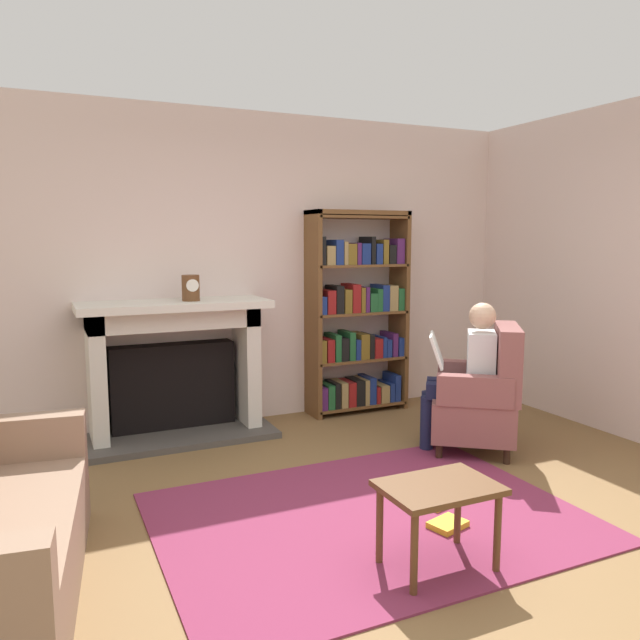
% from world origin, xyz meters
% --- Properties ---
extents(ground, '(14.00, 14.00, 0.00)m').
position_xyz_m(ground, '(0.00, 0.00, 0.00)').
color(ground, brown).
extents(back_wall, '(5.60, 0.10, 2.70)m').
position_xyz_m(back_wall, '(0.00, 2.55, 1.35)').
color(back_wall, beige).
rests_on(back_wall, ground).
extents(side_wall_right, '(0.10, 5.20, 2.70)m').
position_xyz_m(side_wall_right, '(2.65, 1.25, 1.35)').
color(side_wall_right, beige).
rests_on(side_wall_right, ground).
extents(area_rug, '(2.40, 1.80, 0.01)m').
position_xyz_m(area_rug, '(0.00, 0.30, 0.01)').
color(area_rug, '#7E2B49').
rests_on(area_rug, ground).
extents(fireplace, '(1.53, 0.64, 1.12)m').
position_xyz_m(fireplace, '(-0.70, 2.30, 0.59)').
color(fireplace, '#4C4742').
rests_on(fireplace, ground).
extents(mantel_clock, '(0.14, 0.14, 0.21)m').
position_xyz_m(mantel_clock, '(-0.57, 2.20, 1.22)').
color(mantel_clock, brown).
rests_on(mantel_clock, fireplace).
extents(bookshelf, '(0.94, 0.32, 1.87)m').
position_xyz_m(bookshelf, '(1.00, 2.33, 0.91)').
color(bookshelf, brown).
rests_on(bookshelf, ground).
extents(armchair_reading, '(0.88, 0.88, 0.97)m').
position_xyz_m(armchair_reading, '(1.35, 0.96, 0.42)').
color(armchair_reading, '#331E14').
rests_on(armchair_reading, ground).
extents(seated_reader, '(0.59, 0.56, 1.14)m').
position_xyz_m(seated_reader, '(1.25, 1.03, 0.62)').
color(seated_reader, silver).
rests_on(seated_reader, ground).
extents(side_table, '(0.56, 0.39, 0.43)m').
position_xyz_m(side_table, '(0.04, -0.32, 0.37)').
color(side_table, brown).
rests_on(side_table, ground).
extents(scattered_books, '(0.32, 0.51, 0.03)m').
position_xyz_m(scattered_books, '(0.38, 0.13, 0.03)').
color(scattered_books, gold).
rests_on(scattered_books, area_rug).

